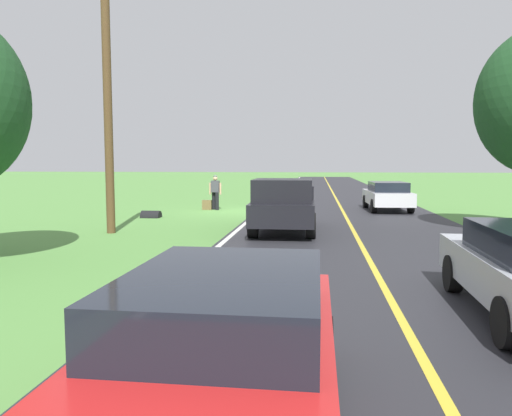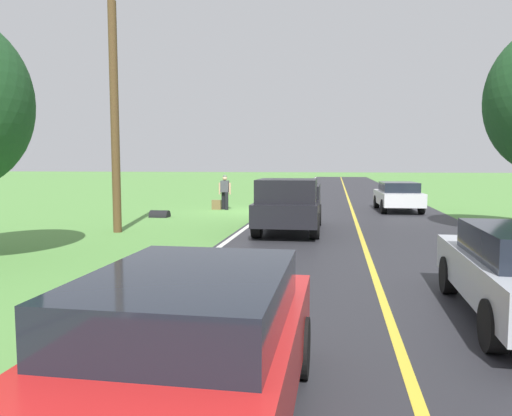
{
  "view_description": "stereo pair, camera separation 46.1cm",
  "coord_description": "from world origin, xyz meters",
  "px_view_note": "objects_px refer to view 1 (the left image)",
  "views": [
    {
      "loc": [
        -3.97,
        23.21,
        2.34
      ],
      "look_at": [
        -2.49,
        11.24,
        1.22
      ],
      "focal_mm": 34.36,
      "sensor_mm": 36.0,
      "label": 1
    },
    {
      "loc": [
        -4.43,
        23.15,
        2.34
      ],
      "look_at": [
        -2.49,
        11.24,
        1.22
      ],
      "focal_mm": 34.36,
      "sensor_mm": 36.0,
      "label": 2
    }
  ],
  "objects_px": {
    "hitchhiker_walking": "(215,190)",
    "pickup_truck_passing": "(284,203)",
    "utility_pole_roadside": "(108,118)",
    "suitcase_carried": "(207,205)",
    "sedan_near_oncoming": "(387,195)",
    "sedan_ahead_same_lane": "(222,352)"
  },
  "relations": [
    {
      "from": "utility_pole_roadside",
      "to": "pickup_truck_passing",
      "type": "bearing_deg",
      "value": -170.06
    },
    {
      "from": "pickup_truck_passing",
      "to": "sedan_near_oncoming",
      "type": "distance_m",
      "value": 9.31
    },
    {
      "from": "hitchhiker_walking",
      "to": "sedan_ahead_same_lane",
      "type": "relative_size",
      "value": 0.4
    },
    {
      "from": "hitchhiker_walking",
      "to": "pickup_truck_passing",
      "type": "relative_size",
      "value": 0.32
    },
    {
      "from": "pickup_truck_passing",
      "to": "hitchhiker_walking",
      "type": "bearing_deg",
      "value": -62.22
    },
    {
      "from": "suitcase_carried",
      "to": "utility_pole_roadside",
      "type": "distance_m",
      "value": 9.21
    },
    {
      "from": "sedan_ahead_same_lane",
      "to": "utility_pole_roadside",
      "type": "distance_m",
      "value": 13.42
    },
    {
      "from": "suitcase_carried",
      "to": "sedan_ahead_same_lane",
      "type": "xyz_separation_m",
      "value": [
        -4.66,
        19.98,
        0.51
      ]
    },
    {
      "from": "hitchhiker_walking",
      "to": "sedan_near_oncoming",
      "type": "xyz_separation_m",
      "value": [
        -8.48,
        -0.66,
        -0.23
      ]
    },
    {
      "from": "suitcase_carried",
      "to": "sedan_near_oncoming",
      "type": "relative_size",
      "value": 0.11
    },
    {
      "from": "utility_pole_roadside",
      "to": "hitchhiker_walking",
      "type": "bearing_deg",
      "value": -101.96
    },
    {
      "from": "suitcase_carried",
      "to": "utility_pole_roadside",
      "type": "xyz_separation_m",
      "value": [
        1.37,
        8.38,
        3.55
      ]
    },
    {
      "from": "utility_pole_roadside",
      "to": "sedan_near_oncoming",
      "type": "bearing_deg",
      "value": -138.38
    },
    {
      "from": "hitchhiker_walking",
      "to": "pickup_truck_passing",
      "type": "xyz_separation_m",
      "value": [
        -3.93,
        7.46,
        -0.01
      ]
    },
    {
      "from": "suitcase_carried",
      "to": "sedan_ahead_same_lane",
      "type": "relative_size",
      "value": 0.11
    },
    {
      "from": "hitchhiker_walking",
      "to": "utility_pole_roadside",
      "type": "bearing_deg",
      "value": 78.04
    },
    {
      "from": "sedan_ahead_same_lane",
      "to": "pickup_truck_passing",
      "type": "bearing_deg",
      "value": -88.61
    },
    {
      "from": "sedan_ahead_same_lane",
      "to": "hitchhiker_walking",
      "type": "bearing_deg",
      "value": -78.07
    },
    {
      "from": "pickup_truck_passing",
      "to": "sedan_near_oncoming",
      "type": "relative_size",
      "value": 1.22
    },
    {
      "from": "hitchhiker_walking",
      "to": "sedan_ahead_same_lane",
      "type": "distance_m",
      "value": 20.51
    },
    {
      "from": "suitcase_carried",
      "to": "sedan_near_oncoming",
      "type": "bearing_deg",
      "value": 94.52
    },
    {
      "from": "sedan_ahead_same_lane",
      "to": "utility_pole_roadside",
      "type": "xyz_separation_m",
      "value": [
        6.03,
        -11.6,
        3.03
      ]
    }
  ]
}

